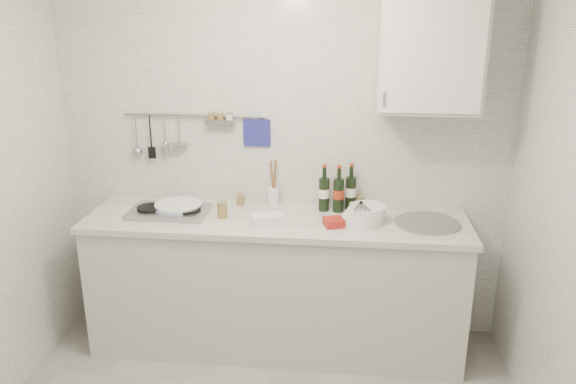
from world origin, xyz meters
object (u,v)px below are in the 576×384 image
(plate_stack_hob, at_px, (177,208))
(plate_stack_sink, at_px, (364,215))
(wine_bottles, at_px, (338,188))
(utensil_crock, at_px, (273,194))
(wall_cabinet, at_px, (430,52))

(plate_stack_hob, xyz_separation_m, plate_stack_sink, (1.22, -0.06, 0.02))
(wine_bottles, xyz_separation_m, utensil_crock, (-0.43, 0.06, -0.08))
(plate_stack_sink, height_order, utensil_crock, utensil_crock)
(wall_cabinet, distance_m, plate_stack_hob, 1.86)
(plate_stack_sink, bearing_deg, wall_cabinet, 21.58)
(wall_cabinet, height_order, plate_stack_sink, wall_cabinet)
(wine_bottles, relative_size, utensil_crock, 0.95)
(wall_cabinet, distance_m, plate_stack_sink, 1.05)
(plate_stack_hob, relative_size, plate_stack_sink, 1.15)
(utensil_crock, bearing_deg, wall_cabinet, -7.86)
(utensil_crock, bearing_deg, plate_stack_sink, -23.68)
(plate_stack_sink, bearing_deg, wine_bottles, 129.72)
(wall_cabinet, xyz_separation_m, plate_stack_hob, (-1.56, -0.08, -1.00))
(plate_stack_hob, bearing_deg, wine_bottles, 7.97)
(wall_cabinet, relative_size, utensil_crock, 2.15)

